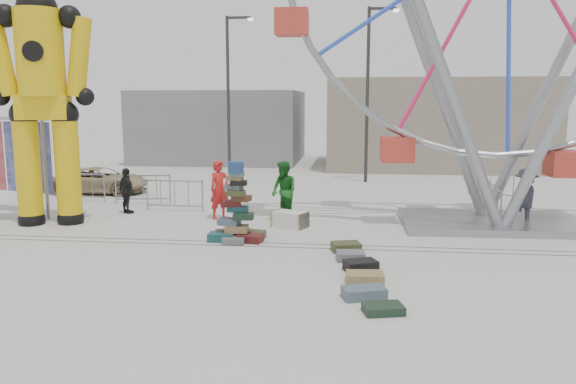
# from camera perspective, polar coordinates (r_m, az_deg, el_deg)

# --- Properties ---
(ground) EXTENTS (90.00, 90.00, 0.00)m
(ground) POSITION_cam_1_polar(r_m,az_deg,el_deg) (14.24, -3.22, -6.18)
(ground) COLOR #9E9E99
(ground) RESTS_ON ground
(track_line_near) EXTENTS (40.00, 0.04, 0.01)m
(track_line_near) POSITION_cam_1_polar(r_m,az_deg,el_deg) (14.81, -2.82, -5.56)
(track_line_near) COLOR #47443F
(track_line_near) RESTS_ON ground
(track_line_far) EXTENTS (40.00, 0.04, 0.01)m
(track_line_far) POSITION_cam_1_polar(r_m,az_deg,el_deg) (15.19, -2.58, -5.18)
(track_line_far) COLOR #47443F
(track_line_far) RESTS_ON ground
(building_right) EXTENTS (12.00, 8.00, 5.00)m
(building_right) POSITION_cam_1_polar(r_m,az_deg,el_deg) (33.87, 14.54, 6.75)
(building_right) COLOR gray
(building_right) RESTS_ON ground
(building_left) EXTENTS (10.00, 8.00, 4.40)m
(building_left) POSITION_cam_1_polar(r_m,az_deg,el_deg) (36.53, -6.72, 6.67)
(building_left) COLOR gray
(building_left) RESTS_ON ground
(lamp_post_right) EXTENTS (1.41, 0.25, 8.00)m
(lamp_post_right) POSITION_cam_1_polar(r_m,az_deg,el_deg) (26.55, 8.29, 10.63)
(lamp_post_right) COLOR #2D2D30
(lamp_post_right) RESTS_ON ground
(lamp_post_left) EXTENTS (1.41, 0.25, 8.00)m
(lamp_post_left) POSITION_cam_1_polar(r_m,az_deg,el_deg) (29.21, -5.92, 10.54)
(lamp_post_left) COLOR #2D2D30
(lamp_post_left) RESTS_ON ground
(suitcase_tower) EXTENTS (1.51, 1.36, 2.17)m
(suitcase_tower) POSITION_cam_1_polar(r_m,az_deg,el_deg) (15.42, -5.23, -2.68)
(suitcase_tower) COLOR #1B4B52
(suitcase_tower) RESTS_ON ground
(crash_test_dummy) EXTENTS (3.13, 1.37, 7.86)m
(crash_test_dummy) POSITION_cam_1_polar(r_m,az_deg,el_deg) (18.61, -23.67, 9.58)
(crash_test_dummy) COLOR black
(crash_test_dummy) RESTS_ON ground
(banner_scaffold) EXTENTS (4.52, 2.00, 3.26)m
(banner_scaffold) POSITION_cam_1_polar(r_m,az_deg,el_deg) (21.35, -26.93, 4.64)
(banner_scaffold) COLOR gray
(banner_scaffold) RESTS_ON ground
(steamer_trunk) EXTENTS (1.17, 0.96, 0.47)m
(steamer_trunk) POSITION_cam_1_polar(r_m,az_deg,el_deg) (17.00, 0.21, -2.81)
(steamer_trunk) COLOR silver
(steamer_trunk) RESTS_ON ground
(row_case_0) EXTENTS (0.82, 0.68, 0.23)m
(row_case_0) POSITION_cam_1_polar(r_m,az_deg,el_deg) (14.41, 5.92, -5.56)
(row_case_0) COLOR #3B4120
(row_case_0) RESTS_ON ground
(row_case_1) EXTENTS (0.71, 0.60, 0.21)m
(row_case_1) POSITION_cam_1_polar(r_m,az_deg,el_deg) (13.63, 6.38, -6.47)
(row_case_1) COLOR slate
(row_case_1) RESTS_ON ground
(row_case_2) EXTENTS (0.85, 0.72, 0.25)m
(row_case_2) POSITION_cam_1_polar(r_m,az_deg,el_deg) (12.81, 7.41, -7.43)
(row_case_2) COLOR black
(row_case_2) RESTS_ON ground
(row_case_3) EXTENTS (0.81, 0.57, 0.22)m
(row_case_3) POSITION_cam_1_polar(r_m,az_deg,el_deg) (12.03, 7.81, -8.62)
(row_case_3) COLOR #97754C
(row_case_3) RESTS_ON ground
(row_case_4) EXTENTS (0.92, 0.69, 0.22)m
(row_case_4) POSITION_cam_1_polar(r_m,az_deg,el_deg) (11.13, 7.74, -10.10)
(row_case_4) COLOR #4C626D
(row_case_4) RESTS_ON ground
(row_case_5) EXTENTS (0.80, 0.63, 0.16)m
(row_case_5) POSITION_cam_1_polar(r_m,az_deg,el_deg) (10.46, 9.66, -11.61)
(row_case_5) COLOR #1B3121
(row_case_5) RESTS_ON ground
(barricade_dummy_a) EXTENTS (2.00, 0.35, 1.10)m
(barricade_dummy_a) POSITION_cam_1_polar(r_m,az_deg,el_deg) (22.81, -20.31, 0.50)
(barricade_dummy_a) COLOR gray
(barricade_dummy_a) RESTS_ON ground
(barricade_dummy_b) EXTENTS (1.99, 0.44, 1.10)m
(barricade_dummy_b) POSITION_cam_1_polar(r_m,az_deg,el_deg) (21.53, -14.52, 0.29)
(barricade_dummy_b) COLOR gray
(barricade_dummy_b) RESTS_ON ground
(barricade_dummy_c) EXTENTS (2.00, 0.16, 1.10)m
(barricade_dummy_c) POSITION_cam_1_polar(r_m,az_deg,el_deg) (19.87, -11.45, -0.32)
(barricade_dummy_c) COLOR gray
(barricade_dummy_c) RESTS_ON ground
(barricade_wheel_front) EXTENTS (0.19, 2.00, 1.10)m
(barricade_wheel_front) POSITION_cam_1_polar(r_m,az_deg,el_deg) (19.26, 20.22, -1.00)
(barricade_wheel_front) COLOR gray
(barricade_wheel_front) RESTS_ON ground
(barricade_wheel_back) EXTENTS (1.44, 1.53, 1.10)m
(barricade_wheel_back) POSITION_cam_1_polar(r_m,az_deg,el_deg) (23.65, 19.87, 0.82)
(barricade_wheel_back) COLOR gray
(barricade_wheel_back) RESTS_ON ground
(pedestrian_red) EXTENTS (0.82, 0.80, 1.89)m
(pedestrian_red) POSITION_cam_1_polar(r_m,az_deg,el_deg) (18.26, -6.98, 0.23)
(pedestrian_red) COLOR #B11B19
(pedestrian_red) RESTS_ON ground
(pedestrian_green) EXTENTS (1.17, 1.18, 1.92)m
(pedestrian_green) POSITION_cam_1_polar(r_m,az_deg,el_deg) (17.72, -0.41, 0.06)
(pedestrian_green) COLOR #175C1B
(pedestrian_green) RESTS_ON ground
(pedestrian_black) EXTENTS (0.94, 0.87, 1.55)m
(pedestrian_black) POSITION_cam_1_polar(r_m,az_deg,el_deg) (19.77, -16.07, 0.12)
(pedestrian_black) COLOR black
(pedestrian_black) RESTS_ON ground
(pedestrian_grey) EXTENTS (1.10, 1.34, 1.81)m
(pedestrian_grey) POSITION_cam_1_polar(r_m,az_deg,el_deg) (18.28, 22.99, -0.57)
(pedestrian_grey) COLOR #292B37
(pedestrian_grey) RESTS_ON ground
(parked_suv) EXTENTS (3.88, 1.82, 1.07)m
(parked_suv) POSITION_cam_1_polar(r_m,az_deg,el_deg) (24.52, -18.49, 1.14)
(parked_suv) COLOR tan
(parked_suv) RESTS_ON ground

